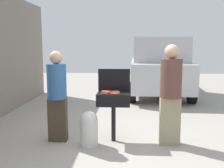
% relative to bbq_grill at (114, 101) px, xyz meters
% --- Properties ---
extents(ground_plane, '(24.00, 24.00, 0.00)m').
position_rel_bbq_grill_xyz_m(ground_plane, '(0.08, -0.12, -0.77)').
color(ground_plane, '#9E998E').
extents(bbq_grill, '(0.60, 0.44, 0.91)m').
position_rel_bbq_grill_xyz_m(bbq_grill, '(0.00, 0.00, 0.00)').
color(bbq_grill, black).
rests_on(bbq_grill, ground).
extents(grill_lid_open, '(0.60, 0.05, 0.42)m').
position_rel_bbq_grill_xyz_m(grill_lid_open, '(0.00, 0.22, 0.35)').
color(grill_lid_open, black).
rests_on(grill_lid_open, bbq_grill).
extents(hot_dog_0, '(0.13, 0.04, 0.03)m').
position_rel_bbq_grill_xyz_m(hot_dog_0, '(0.02, -0.16, 0.16)').
color(hot_dog_0, '#B74C33').
rests_on(hot_dog_0, bbq_grill).
extents(hot_dog_1, '(0.13, 0.03, 0.03)m').
position_rel_bbq_grill_xyz_m(hot_dog_1, '(-0.15, 0.00, 0.16)').
color(hot_dog_1, '#B74C33').
rests_on(hot_dog_1, bbq_grill).
extents(hot_dog_2, '(0.13, 0.03, 0.03)m').
position_rel_bbq_grill_xyz_m(hot_dog_2, '(0.05, -0.12, 0.16)').
color(hot_dog_2, '#B74C33').
rests_on(hot_dog_2, bbq_grill).
extents(hot_dog_3, '(0.13, 0.03, 0.03)m').
position_rel_bbq_grill_xyz_m(hot_dog_3, '(0.05, 0.03, 0.16)').
color(hot_dog_3, '#B74C33').
rests_on(hot_dog_3, bbq_grill).
extents(hot_dog_4, '(0.13, 0.03, 0.03)m').
position_rel_bbq_grill_xyz_m(hot_dog_4, '(-0.16, 0.13, 0.16)').
color(hot_dog_4, '#B74C33').
rests_on(hot_dog_4, bbq_grill).
extents(hot_dog_5, '(0.13, 0.03, 0.03)m').
position_rel_bbq_grill_xyz_m(hot_dog_5, '(-0.15, -0.13, 0.16)').
color(hot_dog_5, '#B74C33').
rests_on(hot_dog_5, bbq_grill).
extents(hot_dog_6, '(0.13, 0.03, 0.03)m').
position_rel_bbq_grill_xyz_m(hot_dog_6, '(0.01, -0.06, 0.16)').
color(hot_dog_6, '#AD4228').
rests_on(hot_dog_6, bbq_grill).
extents(hot_dog_7, '(0.13, 0.04, 0.03)m').
position_rel_bbq_grill_xyz_m(hot_dog_7, '(-0.16, 0.06, 0.16)').
color(hot_dog_7, '#AD4228').
rests_on(hot_dog_7, bbq_grill).
extents(hot_dog_8, '(0.13, 0.04, 0.03)m').
position_rel_bbq_grill_xyz_m(hot_dog_8, '(0.02, 0.10, 0.16)').
color(hot_dog_8, '#C6593D').
rests_on(hot_dog_8, bbq_grill).
extents(hot_dog_9, '(0.13, 0.03, 0.03)m').
position_rel_bbq_grill_xyz_m(hot_dog_9, '(-0.10, 0.09, 0.16)').
color(hot_dog_9, '#AD4228').
rests_on(hot_dog_9, bbq_grill).
extents(hot_dog_10, '(0.13, 0.03, 0.03)m').
position_rel_bbq_grill_xyz_m(hot_dog_10, '(-0.10, -0.03, 0.16)').
color(hot_dog_10, '#AD4228').
rests_on(hot_dog_10, bbq_grill).
extents(propane_tank, '(0.32, 0.32, 0.62)m').
position_rel_bbq_grill_xyz_m(propane_tank, '(-0.42, -0.24, -0.45)').
color(propane_tank, silver).
rests_on(propane_tank, ground).
extents(person_left, '(0.35, 0.35, 1.67)m').
position_rel_bbq_grill_xyz_m(person_left, '(-1.03, -0.05, 0.14)').
color(person_left, '#3F3323').
rests_on(person_left, ground).
extents(person_right, '(0.38, 0.38, 1.79)m').
position_rel_bbq_grill_xyz_m(person_right, '(1.01, -0.11, 0.20)').
color(person_right, gray).
rests_on(person_right, ground).
extents(parked_minivan, '(2.14, 4.46, 2.02)m').
position_rel_bbq_grill_xyz_m(parked_minivan, '(1.37, 4.82, 0.26)').
color(parked_minivan, '#B7B7BC').
rests_on(parked_minivan, ground).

